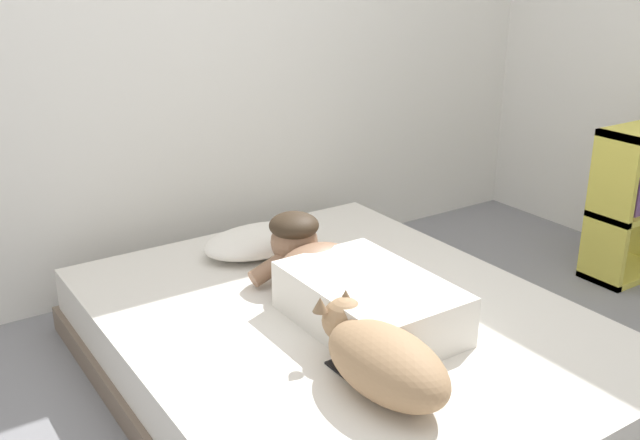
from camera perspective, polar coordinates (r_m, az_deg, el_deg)
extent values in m
plane|color=gray|center=(2.67, 4.23, -14.72)|extent=(12.25, 12.25, 0.00)
cube|color=silver|center=(3.45, -10.67, 15.41)|extent=(4.13, 0.10, 2.50)
cube|color=#726051|center=(2.80, 1.79, -11.54)|extent=(1.60, 2.03, 0.10)
cube|color=silver|center=(2.72, 1.82, -9.01)|extent=(1.55, 1.97, 0.18)
ellipsoid|color=white|center=(3.19, -4.73, -1.61)|extent=(0.52, 0.32, 0.11)
cube|color=silver|center=(2.57, 3.91, -6.45)|extent=(0.42, 0.64, 0.18)
ellipsoid|color=#8C664C|center=(2.81, -0.30, -3.49)|extent=(0.32, 0.20, 0.16)
sphere|color=#8C664C|center=(2.92, -2.03, -1.70)|extent=(0.19, 0.19, 0.19)
ellipsoid|color=#332619|center=(2.89, -2.05, -0.42)|extent=(0.20, 0.20, 0.10)
cylinder|color=#8C664C|center=(2.88, -3.50, -3.53)|extent=(0.23, 0.07, 0.14)
cylinder|color=#8C664C|center=(2.98, -0.18, -2.67)|extent=(0.23, 0.07, 0.14)
ellipsoid|color=#9E7A56|center=(2.20, 5.24, -11.12)|extent=(0.26, 0.48, 0.20)
sphere|color=#9E7A56|center=(2.39, 1.91, -7.81)|extent=(0.15, 0.15, 0.15)
cone|color=#7E6145|center=(2.33, 0.01, -6.62)|extent=(0.05, 0.05, 0.05)
cone|color=#7E6145|center=(2.38, 2.03, -6.01)|extent=(0.05, 0.05, 0.05)
cylinder|color=teal|center=(2.99, 1.55, -3.44)|extent=(0.09, 0.09, 0.07)
torus|color=teal|center=(3.02, 2.43, -3.20)|extent=(0.05, 0.01, 0.05)
cube|color=black|center=(2.35, 2.02, -11.61)|extent=(0.07, 0.14, 0.01)
cube|color=#D8CC4C|center=(3.68, 21.66, 0.63)|extent=(0.03, 0.24, 0.75)
cube|color=#D8CC4C|center=(3.97, 22.75, -3.70)|extent=(0.45, 0.24, 0.03)
cube|color=#D8CC4C|center=(3.86, 23.40, 0.68)|extent=(0.45, 0.24, 0.03)
cube|color=#B23833|center=(3.68, 22.08, 1.74)|extent=(0.03, 0.15, 0.19)
cube|color=#4C4C51|center=(3.72, 22.34, 1.56)|extent=(0.02, 0.15, 0.15)
cube|color=#724C8C|center=(3.74, 22.69, 1.90)|extent=(0.04, 0.17, 0.18)
cube|color=#3866A5|center=(3.77, 23.00, 1.94)|extent=(0.02, 0.17, 0.17)
cube|color=#724C8C|center=(3.81, 23.33, 1.93)|extent=(0.04, 0.15, 0.16)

